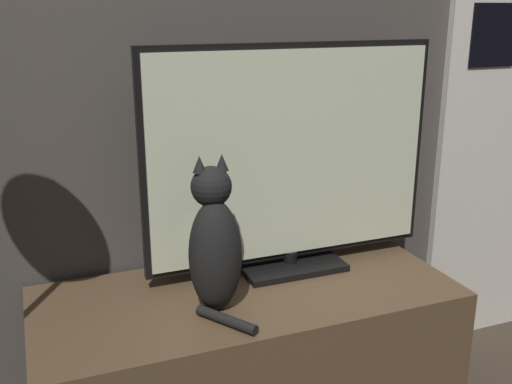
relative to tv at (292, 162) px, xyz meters
name	(u,v)px	position (x,y,z in m)	size (l,w,h in m)	color
wall_back	(209,13)	(-0.19, 0.21, 0.43)	(4.80, 0.05, 2.60)	#47423D
tv_stand	(248,366)	(-0.19, -0.11, -0.61)	(1.24, 0.54, 0.51)	brown
tv	(292,162)	(0.00, 0.00, 0.00)	(0.93, 0.20, 0.71)	black
cat	(214,245)	(-0.31, -0.17, -0.16)	(0.15, 0.27, 0.43)	black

